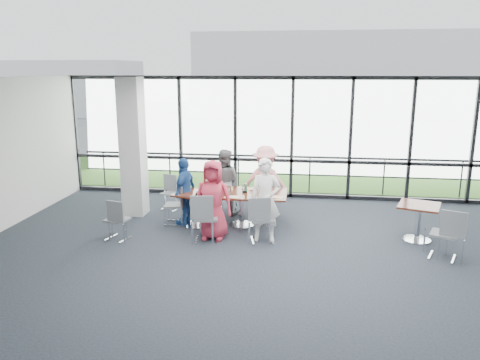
# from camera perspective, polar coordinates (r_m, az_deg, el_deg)

# --- Properties ---
(floor) EXTENTS (12.00, 10.00, 0.02)m
(floor) POSITION_cam_1_polar(r_m,az_deg,el_deg) (7.99, 5.00, -11.64)
(floor) COLOR black
(floor) RESTS_ON ground
(ceiling) EXTENTS (12.00, 10.00, 0.04)m
(ceiling) POSITION_cam_1_polar(r_m,az_deg,el_deg) (7.25, 5.52, 12.04)
(ceiling) COLOR silver
(ceiling) RESTS_ON ground
(curtain_wall_back) EXTENTS (12.00, 0.10, 3.20)m
(curtain_wall_back) POSITION_cam_1_polar(r_m,az_deg,el_deg) (12.37, 6.35, 5.09)
(curtain_wall_back) COLOR white
(curtain_wall_back) RESTS_ON ground
(structural_column) EXTENTS (0.50, 0.50, 3.20)m
(structural_column) POSITION_cam_1_polar(r_m,az_deg,el_deg) (11.10, -12.92, 3.89)
(structural_column) COLOR silver
(structural_column) RESTS_ON ground
(apron) EXTENTS (80.00, 70.00, 0.02)m
(apron) POSITION_cam_1_polar(r_m,az_deg,el_deg) (17.57, 6.68, 2.17)
(apron) COLOR slate
(apron) RESTS_ON ground
(grass_strip) EXTENTS (80.00, 5.00, 0.01)m
(grass_strip) POSITION_cam_1_polar(r_m,az_deg,el_deg) (15.60, 6.51, 0.87)
(grass_strip) COLOR #3A621C
(grass_strip) RESTS_ON ground
(hangar_main) EXTENTS (24.00, 10.00, 6.00)m
(hangar_main) POSITION_cam_1_polar(r_m,az_deg,el_deg) (39.41, 13.52, 12.46)
(hangar_main) COLOR silver
(hangar_main) RESTS_ON ground
(hangar_aux) EXTENTS (10.00, 6.00, 4.00)m
(hangar_aux) POSITION_cam_1_polar(r_m,az_deg,el_deg) (39.73, -19.98, 10.60)
(hangar_aux) COLOR silver
(hangar_aux) RESTS_ON ground
(guard_rail) EXTENTS (12.00, 0.06, 0.06)m
(guard_rail) POSITION_cam_1_polar(r_m,az_deg,el_deg) (13.16, 6.30, 0.72)
(guard_rail) COLOR #2D2D33
(guard_rail) RESTS_ON ground
(main_table) EXTENTS (1.95, 1.09, 0.75)m
(main_table) POSITION_cam_1_polar(r_m,az_deg,el_deg) (10.19, 0.23, -2.20)
(main_table) COLOR #3B150D
(main_table) RESTS_ON ground
(side_table_left) EXTENTS (0.92, 0.92, 0.75)m
(side_table_left) POSITION_cam_1_polar(r_m,az_deg,el_deg) (10.22, -5.62, -2.29)
(side_table_left) COLOR #3B150D
(side_table_left) RESTS_ON ground
(side_table_right) EXTENTS (0.97, 0.97, 0.75)m
(side_table_right) POSITION_cam_1_polar(r_m,az_deg,el_deg) (9.95, 20.96, -3.57)
(side_table_right) COLOR #3B150D
(side_table_right) RESTS_ON ground
(diner_near_left) EXTENTS (0.82, 0.56, 1.62)m
(diner_near_left) POSITION_cam_1_polar(r_m,az_deg,el_deg) (9.39, -3.31, -2.43)
(diner_near_left) COLOR #C23046
(diner_near_left) RESTS_ON ground
(diner_near_right) EXTENTS (0.62, 0.46, 1.67)m
(diner_near_right) POSITION_cam_1_polar(r_m,az_deg,el_deg) (9.26, 3.12, -2.46)
(diner_near_right) COLOR white
(diner_near_right) RESTS_ON ground
(diner_far_left) EXTENTS (0.82, 0.59, 1.55)m
(diner_far_left) POSITION_cam_1_polar(r_m,az_deg,el_deg) (11.01, -1.97, -0.22)
(diner_far_left) COLOR slate
(diner_far_left) RESTS_ON ground
(diner_far_right) EXTENTS (1.11, 0.64, 1.65)m
(diner_far_right) POSITION_cam_1_polar(r_m,az_deg,el_deg) (10.87, 3.11, -0.14)
(diner_far_right) COLOR pink
(diner_far_right) RESTS_ON ground
(diner_end) EXTENTS (0.63, 0.94, 1.49)m
(diner_end) POSITION_cam_1_polar(r_m,az_deg,el_deg) (10.39, -6.75, -1.32)
(diner_end) COLOR #234E95
(diner_end) RESTS_ON ground
(chair_main_nl) EXTENTS (0.54, 0.54, 0.96)m
(chair_main_nl) POSITION_cam_1_polar(r_m,az_deg,el_deg) (9.35, -4.16, -4.61)
(chair_main_nl) COLOR slate
(chair_main_nl) RESTS_ON ground
(chair_main_nr) EXTENTS (0.54, 0.54, 0.93)m
(chair_main_nr) POSITION_cam_1_polar(r_m,az_deg,el_deg) (9.30, 2.74, -4.79)
(chair_main_nr) COLOR slate
(chair_main_nr) RESTS_ON ground
(chair_main_fl) EXTENTS (0.45, 0.45, 0.86)m
(chair_main_fl) POSITION_cam_1_polar(r_m,az_deg,el_deg) (11.20, -1.59, -1.81)
(chair_main_fl) COLOR slate
(chair_main_fl) RESTS_ON ground
(chair_main_fr) EXTENTS (0.53, 0.53, 0.98)m
(chair_main_fr) POSITION_cam_1_polar(r_m,az_deg,el_deg) (11.14, 3.18, -1.60)
(chair_main_fr) COLOR slate
(chair_main_fr) RESTS_ON ground
(chair_main_end) EXTENTS (0.45, 0.45, 0.86)m
(chair_main_end) POSITION_cam_1_polar(r_m,az_deg,el_deg) (10.46, -7.96, -3.04)
(chair_main_end) COLOR slate
(chair_main_end) RESTS_ON ground
(chair_spare_la) EXTENTS (0.50, 0.50, 0.83)m
(chair_spare_la) POSITION_cam_1_polar(r_m,az_deg,el_deg) (9.73, -14.75, -4.70)
(chair_spare_la) COLOR slate
(chair_spare_la) RESTS_ON ground
(chair_spare_lb) EXTENTS (0.51, 0.51, 0.81)m
(chair_spare_lb) POSITION_cam_1_polar(r_m,az_deg,el_deg) (11.55, -8.41, -1.61)
(chair_spare_lb) COLOR slate
(chair_spare_lb) RESTS_ON ground
(chair_spare_r) EXTENTS (0.59, 0.59, 0.93)m
(chair_spare_r) POSITION_cam_1_polar(r_m,az_deg,el_deg) (9.25, 23.63, -6.05)
(chair_spare_r) COLOR slate
(chair_spare_r) RESTS_ON ground
(plate_nl) EXTENTS (0.26, 0.26, 0.01)m
(plate_nl) POSITION_cam_1_polar(r_m,az_deg,el_deg) (9.88, -3.10, -1.93)
(plate_nl) COLOR white
(plate_nl) RESTS_ON main_table
(plate_nr) EXTENTS (0.25, 0.25, 0.01)m
(plate_nr) POSITION_cam_1_polar(r_m,az_deg,el_deg) (9.80, 3.28, -2.06)
(plate_nr) COLOR white
(plate_nr) RESTS_ON main_table
(plate_fl) EXTENTS (0.24, 0.24, 0.01)m
(plate_fl) POSITION_cam_1_polar(r_m,az_deg,el_deg) (10.50, -2.23, -1.00)
(plate_fl) COLOR white
(plate_fl) RESTS_ON main_table
(plate_fr) EXTENTS (0.24, 0.24, 0.01)m
(plate_fr) POSITION_cam_1_polar(r_m,az_deg,el_deg) (10.39, 3.21, -1.17)
(plate_fr) COLOR white
(plate_fr) RESTS_ON main_table
(plate_end) EXTENTS (0.28, 0.28, 0.01)m
(plate_end) POSITION_cam_1_polar(r_m,az_deg,el_deg) (10.30, -4.60, -1.32)
(plate_end) COLOR white
(plate_end) RESTS_ON main_table
(tumbler_a) EXTENTS (0.08, 0.08, 0.15)m
(tumbler_a) POSITION_cam_1_polar(r_m,az_deg,el_deg) (9.88, -1.38, -1.50)
(tumbler_a) COLOR white
(tumbler_a) RESTS_ON main_table
(tumbler_b) EXTENTS (0.06, 0.06, 0.13)m
(tumbler_b) POSITION_cam_1_polar(r_m,az_deg,el_deg) (9.96, 1.99, -1.45)
(tumbler_b) COLOR white
(tumbler_b) RESTS_ON main_table
(tumbler_c) EXTENTS (0.06, 0.06, 0.13)m
(tumbler_c) POSITION_cam_1_polar(r_m,az_deg,el_deg) (10.39, 0.44, -0.82)
(tumbler_c) COLOR white
(tumbler_c) RESTS_ON main_table
(tumbler_d) EXTENTS (0.07, 0.07, 0.14)m
(tumbler_d) POSITION_cam_1_polar(r_m,az_deg,el_deg) (10.11, -3.97, -1.23)
(tumbler_d) COLOR white
(tumbler_d) RESTS_ON main_table
(menu_a) EXTENTS (0.32, 0.23, 0.00)m
(menu_a) POSITION_cam_1_polar(r_m,az_deg,el_deg) (9.81, -0.94, -2.06)
(menu_a) COLOR white
(menu_a) RESTS_ON main_table
(menu_b) EXTENTS (0.32, 0.26, 0.00)m
(menu_b) POSITION_cam_1_polar(r_m,az_deg,el_deg) (9.82, 4.61, -2.09)
(menu_b) COLOR white
(menu_b) RESTS_ON main_table
(menu_c) EXTENTS (0.40, 0.37, 0.00)m
(menu_c) POSITION_cam_1_polar(r_m,az_deg,el_deg) (10.53, 1.57, -0.99)
(menu_c) COLOR white
(menu_c) RESTS_ON main_table
(condiment_caddy) EXTENTS (0.10, 0.07, 0.04)m
(condiment_caddy) POSITION_cam_1_polar(r_m,az_deg,el_deg) (10.14, 0.59, -1.44)
(condiment_caddy) COLOR black
(condiment_caddy) RESTS_ON main_table
(ketchup_bottle) EXTENTS (0.06, 0.06, 0.18)m
(ketchup_bottle) POSITION_cam_1_polar(r_m,az_deg,el_deg) (10.22, 0.72, -0.92)
(ketchup_bottle) COLOR #951000
(ketchup_bottle) RESTS_ON main_table
(green_bottle) EXTENTS (0.05, 0.05, 0.20)m
(green_bottle) POSITION_cam_1_polar(r_m,az_deg,el_deg) (10.12, 0.72, -1.00)
(green_bottle) COLOR #22703E
(green_bottle) RESTS_ON main_table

